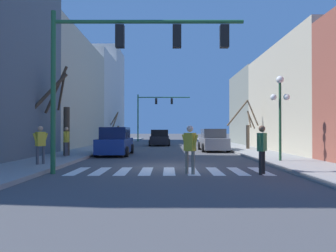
{
  "coord_description": "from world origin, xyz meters",
  "views": [
    {
      "loc": [
        -0.04,
        -14.37,
        1.63
      ],
      "look_at": [
        0.16,
        29.38,
        2.13
      ],
      "focal_mm": 35.0,
      "sensor_mm": 36.0,
      "label": 1
    }
  ],
  "objects_px": {
    "street_lamp_right_corner": "(278,100)",
    "street_tree_right_mid": "(60,115)",
    "traffic_signal_far": "(152,107)",
    "street_tree_left_near": "(245,127)",
    "pedestrian_crossing_street": "(188,145)",
    "pedestrian_waiting_at_curb": "(39,142)",
    "pedestrian_on_left_sidewalk": "(65,139)",
    "street_tree_left_far": "(115,128)",
    "car_parked_left_mid": "(158,138)",
    "car_parked_left_near": "(211,141)",
    "car_driving_away_lane": "(114,142)",
    "pedestrian_on_right_sidewalk": "(260,145)",
    "traffic_signal_near": "(124,52)"
  },
  "relations": [
    {
      "from": "street_lamp_right_corner",
      "to": "street_tree_right_mid",
      "type": "relative_size",
      "value": 0.79
    },
    {
      "from": "traffic_signal_far",
      "to": "street_tree_left_near",
      "type": "height_order",
      "value": "traffic_signal_far"
    },
    {
      "from": "pedestrian_crossing_street",
      "to": "street_tree_right_mid",
      "type": "height_order",
      "value": "street_tree_right_mid"
    },
    {
      "from": "street_lamp_right_corner",
      "to": "pedestrian_waiting_at_curb",
      "type": "relative_size",
      "value": 2.48
    },
    {
      "from": "traffic_signal_far",
      "to": "pedestrian_on_left_sidewalk",
      "type": "bearing_deg",
      "value": -97.34
    },
    {
      "from": "street_lamp_right_corner",
      "to": "street_tree_left_far",
      "type": "bearing_deg",
      "value": 115.1
    },
    {
      "from": "car_parked_left_mid",
      "to": "car_parked_left_near",
      "type": "distance_m",
      "value": 9.74
    },
    {
      "from": "car_parked_left_mid",
      "to": "pedestrian_waiting_at_curb",
      "type": "height_order",
      "value": "pedestrian_waiting_at_curb"
    },
    {
      "from": "street_lamp_right_corner",
      "to": "pedestrian_waiting_at_curb",
      "type": "distance_m",
      "value": 11.18
    },
    {
      "from": "car_driving_away_lane",
      "to": "pedestrian_on_right_sidewalk",
      "type": "relative_size",
      "value": 2.63
    },
    {
      "from": "traffic_signal_far",
      "to": "pedestrian_on_left_sidewalk",
      "type": "height_order",
      "value": "traffic_signal_far"
    },
    {
      "from": "traffic_signal_near",
      "to": "pedestrian_on_right_sidewalk",
      "type": "height_order",
      "value": "traffic_signal_near"
    },
    {
      "from": "car_parked_left_near",
      "to": "street_tree_left_far",
      "type": "relative_size",
      "value": 1.3
    },
    {
      "from": "car_parked_left_near",
      "to": "pedestrian_on_right_sidewalk",
      "type": "xyz_separation_m",
      "value": [
        -0.02,
        -13.19,
        0.27
      ]
    },
    {
      "from": "street_lamp_right_corner",
      "to": "car_parked_left_mid",
      "type": "relative_size",
      "value": 0.91
    },
    {
      "from": "pedestrian_on_left_sidewalk",
      "to": "street_tree_left_near",
      "type": "relative_size",
      "value": 0.42
    },
    {
      "from": "car_driving_away_lane",
      "to": "pedestrian_crossing_street",
      "type": "distance_m",
      "value": 9.83
    },
    {
      "from": "pedestrian_on_left_sidewalk",
      "to": "car_parked_left_mid",
      "type": "bearing_deg",
      "value": 164.55
    },
    {
      "from": "street_lamp_right_corner",
      "to": "street_tree_right_mid",
      "type": "distance_m",
      "value": 11.95
    },
    {
      "from": "car_parked_left_near",
      "to": "car_driving_away_lane",
      "type": "bearing_deg",
      "value": 121.47
    },
    {
      "from": "pedestrian_waiting_at_curb",
      "to": "street_lamp_right_corner",
      "type": "bearing_deg",
      "value": -43.89
    },
    {
      "from": "car_driving_away_lane",
      "to": "street_tree_left_far",
      "type": "height_order",
      "value": "street_tree_left_far"
    },
    {
      "from": "car_parked_left_near",
      "to": "pedestrian_waiting_at_curb",
      "type": "relative_size",
      "value": 2.96
    },
    {
      "from": "traffic_signal_near",
      "to": "pedestrian_on_left_sidewalk",
      "type": "xyz_separation_m",
      "value": [
        -4.14,
        6.31,
        -3.4
      ]
    },
    {
      "from": "traffic_signal_far",
      "to": "pedestrian_crossing_street",
      "type": "height_order",
      "value": "traffic_signal_far"
    },
    {
      "from": "traffic_signal_far",
      "to": "car_driving_away_lane",
      "type": "bearing_deg",
      "value": -92.83
    },
    {
      "from": "pedestrian_on_right_sidewalk",
      "to": "pedestrian_waiting_at_curb",
      "type": "bearing_deg",
      "value": 111.9
    },
    {
      "from": "traffic_signal_far",
      "to": "pedestrian_on_right_sidewalk",
      "type": "bearing_deg",
      "value": -80.79
    },
    {
      "from": "pedestrian_waiting_at_curb",
      "to": "street_tree_right_mid",
      "type": "relative_size",
      "value": 0.32
    },
    {
      "from": "pedestrian_crossing_street",
      "to": "pedestrian_waiting_at_curb",
      "type": "xyz_separation_m",
      "value": [
        -6.31,
        1.98,
        0.06
      ]
    },
    {
      "from": "traffic_signal_near",
      "to": "street_tree_right_mid",
      "type": "distance_m",
      "value": 8.37
    },
    {
      "from": "pedestrian_on_left_sidewalk",
      "to": "street_tree_right_mid",
      "type": "distance_m",
      "value": 1.47
    },
    {
      "from": "traffic_signal_near",
      "to": "street_lamp_right_corner",
      "type": "xyz_separation_m",
      "value": [
        6.98,
        3.6,
        -1.47
      ]
    },
    {
      "from": "street_lamp_right_corner",
      "to": "pedestrian_on_left_sidewalk",
      "type": "relative_size",
      "value": 2.49
    },
    {
      "from": "car_parked_left_near",
      "to": "traffic_signal_near",
      "type": "bearing_deg",
      "value": 158.84
    },
    {
      "from": "street_tree_right_mid",
      "to": "pedestrian_crossing_street",
      "type": "bearing_deg",
      "value": -44.22
    },
    {
      "from": "car_parked_left_near",
      "to": "street_tree_right_mid",
      "type": "bearing_deg",
      "value": 123.4
    },
    {
      "from": "pedestrian_on_left_sidewalk",
      "to": "street_tree_right_mid",
      "type": "xyz_separation_m",
      "value": [
        -0.4,
        0.41,
        1.35
      ]
    },
    {
      "from": "pedestrian_crossing_street",
      "to": "street_tree_left_near",
      "type": "bearing_deg",
      "value": 113.3
    },
    {
      "from": "car_parked_left_mid",
      "to": "pedestrian_on_left_sidewalk",
      "type": "xyz_separation_m",
      "value": [
        -4.88,
        -15.47,
        0.35
      ]
    },
    {
      "from": "street_lamp_right_corner",
      "to": "pedestrian_on_right_sidewalk",
      "type": "distance_m",
      "value": 4.66
    },
    {
      "from": "pedestrian_crossing_street",
      "to": "pedestrian_waiting_at_curb",
      "type": "distance_m",
      "value": 6.61
    },
    {
      "from": "car_driving_away_lane",
      "to": "pedestrian_on_left_sidewalk",
      "type": "xyz_separation_m",
      "value": [
        -2.35,
        -2.55,
        0.29
      ]
    },
    {
      "from": "street_tree_right_mid",
      "to": "street_tree_left_far",
      "type": "height_order",
      "value": "street_tree_right_mid"
    },
    {
      "from": "traffic_signal_near",
      "to": "street_tree_right_mid",
      "type": "xyz_separation_m",
      "value": [
        -4.54,
        6.73,
        -2.04
      ]
    },
    {
      "from": "pedestrian_on_right_sidewalk",
      "to": "street_tree_left_near",
      "type": "distance_m",
      "value": 13.99
    },
    {
      "from": "pedestrian_on_right_sidewalk",
      "to": "street_tree_left_near",
      "type": "xyz_separation_m",
      "value": [
        2.74,
        13.7,
        0.8
      ]
    },
    {
      "from": "street_tree_left_near",
      "to": "street_tree_left_far",
      "type": "relative_size",
      "value": 1.03
    },
    {
      "from": "pedestrian_on_left_sidewalk",
      "to": "pedestrian_waiting_at_curb",
      "type": "relative_size",
      "value": 1.0
    },
    {
      "from": "pedestrian_crossing_street",
      "to": "street_tree_left_far",
      "type": "distance_m",
      "value": 29.8
    }
  ]
}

